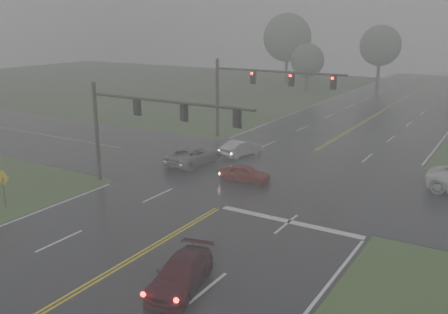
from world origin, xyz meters
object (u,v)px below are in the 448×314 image
Objects in this scene: sedan_silver at (241,156)px; signal_gantry_far at (254,85)px; sedan_maroon at (181,288)px; sedan_red at (245,182)px; car_grey at (194,164)px; signal_gantry_near at (139,117)px.

signal_gantry_far is at bearing -56.85° from sedan_silver.
signal_gantry_far is (-1.64, 5.11, 5.20)m from sedan_silver.
sedan_maroon is 14.62m from sedan_red.
car_grey is (-1.94, -4.14, 0.00)m from sedan_silver.
sedan_maroon is at bearing 127.57° from car_grey.
car_grey is at bearing 92.35° from signal_gantry_near.
car_grey is 0.41× the size of signal_gantry_near.
sedan_silver reaches higher than sedan_red.
sedan_silver is at bearing -110.44° from car_grey.
signal_gantry_near reaches higher than car_grey.
sedan_silver reaches higher than sedan_maroon.
sedan_maroon is 0.35× the size of signal_gantry_near.
sedan_silver is 0.31× the size of signal_gantry_far.
sedan_silver is 0.76× the size of car_grey.
signal_gantry_near is at bearing 121.06° from sedan_red.
signal_gantry_near is at bearing 97.00° from car_grey.
signal_gantry_near is 15.79m from signal_gantry_far.
sedan_silver is 11.83m from signal_gantry_near.
sedan_maroon reaches higher than sedan_red.
signal_gantry_near reaches higher than sedan_silver.
sedan_red is 13.26m from signal_gantry_far.
signal_gantry_far reaches higher than car_grey.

